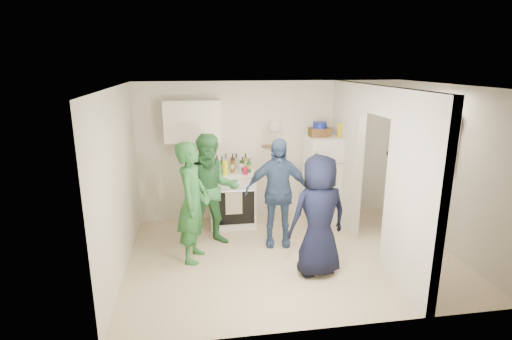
{
  "coord_description": "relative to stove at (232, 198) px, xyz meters",
  "views": [
    {
      "loc": [
        -1.37,
        -5.29,
        2.81
      ],
      "look_at": [
        -0.48,
        0.4,
        1.25
      ],
      "focal_mm": 28.0,
      "sensor_mm": 36.0,
      "label": 1
    }
  ],
  "objects": [
    {
      "name": "wall_front",
      "position": [
        0.77,
        -3.07,
        0.76
      ],
      "size": [
        4.8,
        0.0,
        4.8
      ],
      "primitive_type": "plane",
      "rotation": [
        -1.57,
        0.0,
        0.0
      ],
      "color": "silver",
      "rests_on": "floor"
    },
    {
      "name": "person_green_center",
      "position": [
        -0.38,
        -0.77,
        0.4
      ],
      "size": [
        0.9,
        0.72,
        1.78
      ],
      "primitive_type": "imported",
      "rotation": [
        0.0,
        0.0,
        0.06
      ],
      "color": "#377E3E",
      "rests_on": "floor"
    },
    {
      "name": "bottle_d",
      "position": [
        0.02,
        -0.04,
        0.62
      ],
      "size": [
        0.07,
        0.07,
        0.28
      ],
      "primitive_type": "cylinder",
      "color": "brown",
      "rests_on": "stove"
    },
    {
      "name": "stove",
      "position": [
        0.0,
        0.0,
        0.0
      ],
      "size": [
        0.81,
        0.68,
        0.97
      ],
      "primitive_type": "cube",
      "color": "white",
      "rests_on": "floor"
    },
    {
      "name": "partition_pier_front",
      "position": [
        1.97,
        -2.47,
        0.76
      ],
      "size": [
        0.12,
        1.2,
        2.5
      ],
      "primitive_type": "cube",
      "color": "silver",
      "rests_on": "floor"
    },
    {
      "name": "fridge",
      "position": [
        1.67,
        -0.03,
        0.29
      ],
      "size": [
        0.64,
        0.62,
        1.54
      ],
      "primitive_type": "cube",
      "color": "white",
      "rests_on": "floor"
    },
    {
      "name": "floor",
      "position": [
        0.77,
        -1.37,
        -0.49
      ],
      "size": [
        4.8,
        4.8,
        0.0
      ],
      "primitive_type": "plane",
      "color": "beige",
      "rests_on": "ground"
    },
    {
      "name": "bottle_k",
      "position": [
        -0.24,
        0.06,
        0.63
      ],
      "size": [
        0.07,
        0.07,
        0.29
      ],
      "primitive_type": "cylinder",
      "color": "brown",
      "rests_on": "stove"
    },
    {
      "name": "bottle_a",
      "position": [
        -0.28,
        0.13,
        0.62
      ],
      "size": [
        0.06,
        0.06,
        0.26
      ],
      "primitive_type": "cylinder",
      "color": "brown",
      "rests_on": "stove"
    },
    {
      "name": "bottle_g",
      "position": [
        0.27,
        0.15,
        0.63
      ],
      "size": [
        0.07,
        0.07,
        0.28
      ],
      "primitive_type": "cylinder",
      "color": "olive",
      "rests_on": "stove"
    },
    {
      "name": "person_nook",
      "position": [
        2.73,
        -0.85,
        0.31
      ],
      "size": [
        0.73,
        1.1,
        1.59
      ],
      "primitive_type": "imported",
      "rotation": [
        0.0,
        0.0,
        -1.71
      ],
      "color": "black",
      "rests_on": "floor"
    },
    {
      "name": "wall_left",
      "position": [
        -1.63,
        -1.37,
        0.76
      ],
      "size": [
        0.0,
        3.4,
        3.4
      ],
      "primitive_type": "plane",
      "rotation": [
        1.57,
        0.0,
        1.57
      ],
      "color": "silver",
      "rests_on": "floor"
    },
    {
      "name": "bottle_e",
      "position": [
        0.11,
        0.19,
        0.63
      ],
      "size": [
        0.07,
        0.07,
        0.28
      ],
      "primitive_type": "cylinder",
      "color": "#A4AFB6",
      "rests_on": "stove"
    },
    {
      "name": "bottle_c",
      "position": [
        -0.08,
        0.15,
        0.63
      ],
      "size": [
        0.07,
        0.07,
        0.29
      ],
      "primitive_type": "cylinder",
      "color": "#999FA6",
      "rests_on": "stove"
    },
    {
      "name": "bottle_l",
      "position": [
        0.14,
        -0.15,
        0.61
      ],
      "size": [
        0.06,
        0.06,
        0.25
      ],
      "primitive_type": "cylinder",
      "color": "#A3A5B3",
      "rests_on": "stove"
    },
    {
      "name": "partition_header",
      "position": [
        1.97,
        -1.37,
        1.81
      ],
      "size": [
        0.12,
        1.0,
        0.4
      ],
      "primitive_type": "cube",
      "color": "silver",
      "rests_on": "partition_pier_back"
    },
    {
      "name": "wicker_basket",
      "position": [
        1.57,
        0.02,
        1.13
      ],
      "size": [
        0.35,
        0.25,
        0.15
      ],
      "primitive_type": "cube",
      "color": "brown",
      "rests_on": "fridge"
    },
    {
      "name": "spice_shelf",
      "position": [
        0.77,
        0.28,
        0.86
      ],
      "size": [
        0.35,
        0.08,
        0.03
      ],
      "primitive_type": "cube",
      "color": "olive",
      "rests_on": "wall_back"
    },
    {
      "name": "bottle_h",
      "position": [
        -0.3,
        -0.11,
        0.61
      ],
      "size": [
        0.07,
        0.07,
        0.24
      ],
      "primitive_type": "cylinder",
      "color": "silver",
      "rests_on": "stove"
    },
    {
      "name": "yellow_cup_stack_top",
      "position": [
        1.89,
        -0.13,
        1.18
      ],
      "size": [
        0.09,
        0.09,
        0.25
      ],
      "primitive_type": "cylinder",
      "color": "gold",
      "rests_on": "fridge"
    },
    {
      "name": "person_green_left",
      "position": [
        -0.68,
        -1.23,
        0.39
      ],
      "size": [
        0.57,
        0.73,
        1.76
      ],
      "primitive_type": "imported",
      "rotation": [
        0.0,
        0.0,
        1.31
      ],
      "color": "#2E743D",
      "rests_on": "floor"
    },
    {
      "name": "person_navy",
      "position": [
        0.99,
        -1.89,
        0.35
      ],
      "size": [
        0.89,
        0.66,
        1.67
      ],
      "primitive_type": "imported",
      "rotation": [
        0.0,
        0.0,
        -2.97
      ],
      "color": "black",
      "rests_on": "floor"
    },
    {
      "name": "nook_valance",
      "position": [
        3.11,
        -1.17,
        1.51
      ],
      "size": [
        0.04,
        0.82,
        0.18
      ],
      "primitive_type": "cube",
      "color": "white",
      "rests_on": "wall_right"
    },
    {
      "name": "blue_bowl",
      "position": [
        1.57,
        0.02,
        1.26
      ],
      "size": [
        0.24,
        0.24,
        0.11
      ],
      "primitive_type": "cylinder",
      "color": "navy",
      "rests_on": "wicker_basket"
    },
    {
      "name": "wall_right",
      "position": [
        3.17,
        -1.37,
        0.76
      ],
      "size": [
        0.0,
        3.4,
        3.4
      ],
      "primitive_type": "plane",
      "rotation": [
        1.57,
        0.0,
        -1.57
      ],
      "color": "silver",
      "rests_on": "floor"
    },
    {
      "name": "yellow_cup_stack_stove",
      "position": [
        -0.12,
        -0.22,
        0.61
      ],
      "size": [
        0.09,
        0.09,
        0.25
      ],
      "primitive_type": "cylinder",
      "color": "yellow",
      "rests_on": "stove"
    },
    {
      "name": "wall_back",
      "position": [
        0.77,
        0.33,
        0.76
      ],
      "size": [
        4.8,
        0.0,
        4.8
      ],
      "primitive_type": "plane",
      "rotation": [
        1.57,
        0.0,
        0.0
      ],
      "color": "silver",
      "rests_on": "floor"
    },
    {
      "name": "upper_cabinet",
      "position": [
        -0.63,
        0.15,
        1.36
      ],
      "size": [
        0.95,
        0.34,
        0.7
      ],
      "primitive_type": "cube",
      "color": "silver",
      "rests_on": "wall_back"
    },
    {
      "name": "nook_window",
      "position": [
        3.15,
        -1.17,
        1.16
      ],
      "size": [
        0.03,
        0.7,
        0.8
      ],
      "primitive_type": "cube",
      "color": "black",
      "rests_on": "wall_right"
    },
    {
      "name": "person_denim",
      "position": [
        0.63,
        -0.91,
        0.37
      ],
      "size": [
        1.05,
        0.55,
        1.71
      ],
      "primitive_type": "imported",
      "rotation": [
        0.0,
        0.0,
        -0.14
      ],
      "color": "#3D5786",
      "rests_on": "floor"
    },
    {
      "name": "bottle_f",
      "position": [
        0.2,
        0.01,
        0.61
      ],
      "size": [
        0.06,
        0.06,
        0.26
      ],
      "primitive_type": "cylinder",
      "color": "#153513",
      "rests_on": "stove"
    },
    {
      "name": "ceiling",
      "position": [
        0.77,
        -1.37,
        2.01
      ],
      "size": [
        4.8,
        4.8,
        0.0
      ],
      "primitive_type": "plane",
      "rotation": [
        3.14,
        0.0,
        0.0
      ],
      "color": "white",
      "rests_on": "wall_back"
    },
    {
      "name": "red_cup",
      "position": [
        0.22,
        -0.2,
        0.55
      ],
      "size": [
        0.09,
        0.09,
        0.12
      ],
      "primitive_type": "cylinder",
      "color": "red",
      "rests_on": "stove"
    },
    {
      "name": "wall_clock",
      "position": [
        0.82,
        0.31,
        1.21
      ],
      "size": [
        0.22,
        0.02,
        0.22
      ],
      "primitive_type": "cylinder",
      "rotation": [
        1.57,
        0.0,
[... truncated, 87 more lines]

